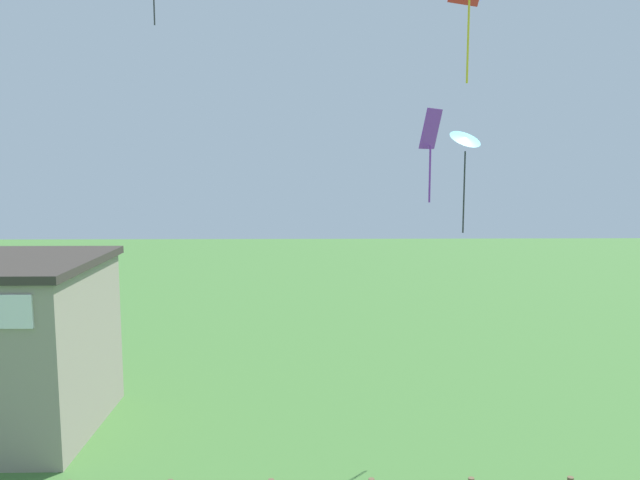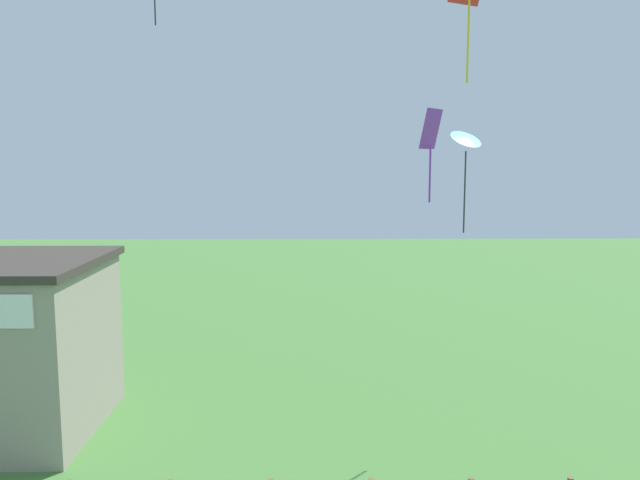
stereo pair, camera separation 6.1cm
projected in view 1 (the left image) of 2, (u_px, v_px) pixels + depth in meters
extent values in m
cone|color=#2DB2C6|center=(466.00, 138.00, 19.29)|extent=(1.29, 1.24, 0.60)
cylinder|color=#2D2D33|center=(464.00, 192.00, 19.50)|extent=(0.05, 0.05, 2.55)
cylinder|color=yellow|center=(468.00, 41.00, 14.56)|extent=(0.05, 0.05, 1.92)
cube|color=purple|center=(431.00, 129.00, 15.42)|extent=(0.66, 0.71, 0.98)
cylinder|color=purple|center=(430.00, 174.00, 15.56)|extent=(0.05, 0.05, 1.42)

